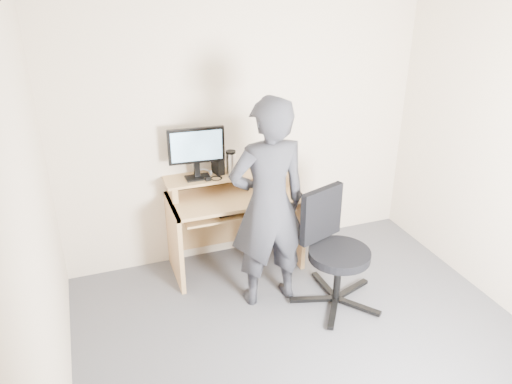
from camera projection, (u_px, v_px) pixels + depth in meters
ground at (321, 361)px, 3.71m from camera, size 3.50×3.50×0.00m
back_wall at (244, 131)px, 4.67m from camera, size 3.50×0.02×2.50m
ceiling at (347, 3)px, 2.65m from camera, size 3.50×3.50×0.02m
desk at (232, 211)px, 4.72m from camera, size 1.20×0.60×0.91m
monitor at (196, 149)px, 4.39m from camera, size 0.50×0.14×0.48m
external_drive at (218, 163)px, 4.58m from camera, size 0.10×0.14×0.20m
travel_mug at (231, 163)px, 4.58m from camera, size 0.09×0.09×0.20m
smartphone at (259, 170)px, 4.68m from camera, size 0.08×0.13×0.01m
charger at (208, 179)px, 4.46m from camera, size 0.05×0.05×0.03m
headphones at (203, 174)px, 4.59m from camera, size 0.18×0.18×0.06m
keyboard at (239, 207)px, 4.53m from camera, size 0.48×0.23×0.03m
mouse at (267, 193)px, 4.56m from camera, size 0.11×0.09×0.04m
office_chair at (333, 246)px, 4.17m from camera, size 0.78×0.75×0.98m
person at (268, 205)px, 4.03m from camera, size 0.66×0.44×1.81m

